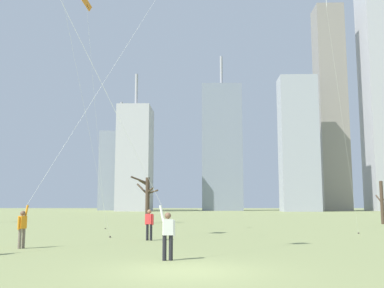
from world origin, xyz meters
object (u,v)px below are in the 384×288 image
(distant_kite_drifting_right_orange, at_px, (88,19))
(bare_tree_far_right_edge, at_px, (382,201))
(kite_flyer_far_back_green, at_px, (124,141))
(kite_flyer_midfield_right_teal, at_px, (65,155))
(bystander_far_off_by_trees, at_px, (149,223))
(bare_tree_leftmost, at_px, (147,197))

(distant_kite_drifting_right_orange, relative_size, bare_tree_far_right_edge, 3.91)
(kite_flyer_far_back_green, bearing_deg, kite_flyer_midfield_right_teal, 123.08)
(bystander_far_off_by_trees, distance_m, bare_tree_leftmost, 21.69)
(kite_flyer_far_back_green, height_order, kite_flyer_midfield_right_teal, kite_flyer_far_back_green)
(kite_flyer_midfield_right_teal, bearing_deg, kite_flyer_far_back_green, -56.92)
(kite_flyer_midfield_right_teal, distance_m, distant_kite_drifting_right_orange, 13.21)
(bystander_far_off_by_trees, relative_size, bare_tree_leftmost, 0.34)
(kite_flyer_far_back_green, bearing_deg, distant_kite_drifting_right_orange, 110.55)
(bare_tree_leftmost, bearing_deg, kite_flyer_far_back_green, -84.04)
(kite_flyer_far_back_green, bearing_deg, bare_tree_leftmost, 95.96)
(kite_flyer_far_back_green, distance_m, bare_tree_far_right_edge, 35.11)
(bystander_far_off_by_trees, xyz_separation_m, distant_kite_drifting_right_orange, (-5.07, 5.08, 13.67))
(bystander_far_off_by_trees, relative_size, distant_kite_drifting_right_orange, 0.10)
(bare_tree_far_right_edge, bearing_deg, distant_kite_drifting_right_orange, -149.48)
(bystander_far_off_by_trees, bearing_deg, kite_flyer_far_back_green, -88.59)
(bystander_far_off_by_trees, bearing_deg, kite_flyer_midfield_right_teal, -140.69)
(distant_kite_drifting_right_orange, bearing_deg, kite_flyer_midfield_right_teal, -80.36)
(kite_flyer_midfield_right_teal, bearing_deg, distant_kite_drifting_right_orange, 99.64)
(distant_kite_drifting_right_orange, distance_m, bare_tree_far_right_edge, 31.68)
(kite_flyer_midfield_right_teal, relative_size, bare_tree_far_right_edge, 4.84)
(kite_flyer_far_back_green, relative_size, distant_kite_drifting_right_orange, 1.25)
(kite_flyer_far_back_green, distance_m, bare_tree_leftmost, 30.65)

